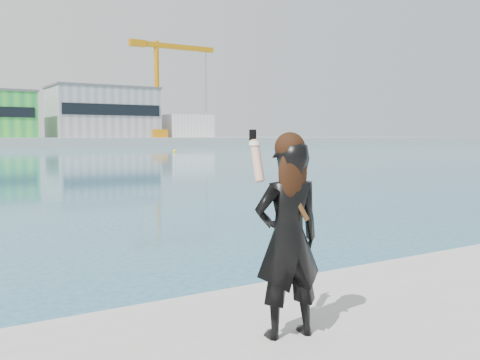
# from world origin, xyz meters

# --- Properties ---
(warehouse_grey_right) EXTENTS (25.50, 15.35, 12.50)m
(warehouse_grey_right) POSITION_xyz_m (40.00, 127.98, 8.26)
(warehouse_grey_right) COLOR gray
(warehouse_grey_right) RESTS_ON far_quay
(ancillary_shed) EXTENTS (12.00, 10.00, 6.00)m
(ancillary_shed) POSITION_xyz_m (62.00, 126.00, 5.00)
(ancillary_shed) COLOR silver
(ancillary_shed) RESTS_ON far_quay
(dock_crane) EXTENTS (23.00, 4.00, 24.00)m
(dock_crane) POSITION_xyz_m (53.20, 122.00, 15.07)
(dock_crane) COLOR orange
(dock_crane) RESTS_ON far_quay
(flagpole_right) EXTENTS (1.28, 0.16, 8.00)m
(flagpole_right) POSITION_xyz_m (22.09, 121.00, 6.54)
(flagpole_right) COLOR silver
(flagpole_right) RESTS_ON far_quay
(buoy_near) EXTENTS (0.50, 0.50, 0.50)m
(buoy_near) POSITION_xyz_m (31.42, 68.04, 0.00)
(buoy_near) COLOR #F3F60C
(buoy_near) RESTS_ON ground
(woman) EXTENTS (0.61, 0.45, 1.62)m
(woman) POSITION_xyz_m (0.27, -0.38, 1.62)
(woman) COLOR black
(woman) RESTS_ON near_quay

